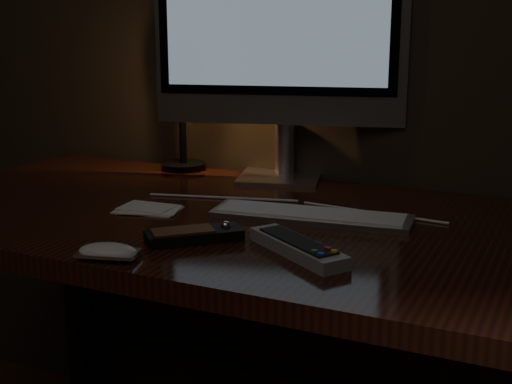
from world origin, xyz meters
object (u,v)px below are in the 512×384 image
at_px(desk, 275,267).
at_px(mouse, 108,254).
at_px(monitor, 280,25).
at_px(desk_lamp, 183,70).
at_px(tv_remote, 298,247).
at_px(keyboard, 311,215).
at_px(media_remote, 194,235).

xyz_separation_m(desk, mouse, (-0.13, -0.41, 0.14)).
bearing_deg(monitor, desk_lamp, 171.38).
height_order(desk, tv_remote, tv_remote).
distance_m(mouse, tv_remote, 0.32).
height_order(monitor, mouse, monitor).
distance_m(keyboard, tv_remote, 0.22).
bearing_deg(desk, mouse, -107.31).
bearing_deg(monitor, tv_remote, -78.21).
xyz_separation_m(mouse, desk_lamp, (-0.23, 0.64, 0.25)).
relative_size(mouse, desk_lamp, 0.26).
bearing_deg(monitor, keyboard, -70.92).
bearing_deg(mouse, media_remote, 45.92).
distance_m(keyboard, mouse, 0.43).
height_order(media_remote, desk_lamp, desk_lamp).
xyz_separation_m(mouse, tv_remote, (0.28, 0.16, 0.00)).
bearing_deg(desk, monitor, 112.12).
bearing_deg(keyboard, mouse, -127.76).
relative_size(monitor, media_remote, 3.73).
xyz_separation_m(media_remote, desk_lamp, (-0.31, 0.49, 0.25)).
bearing_deg(monitor, media_remote, -98.49).
distance_m(mouse, media_remote, 0.17).
bearing_deg(desk_lamp, monitor, -11.28).
distance_m(monitor, desk_lamp, 0.27).
height_order(desk, media_remote, media_remote).
bearing_deg(monitor, mouse, -106.80).
relative_size(monitor, tv_remote, 2.89).
relative_size(keyboard, tv_remote, 1.83).
distance_m(keyboard, media_remote, 0.26).
bearing_deg(desk, keyboard, -20.65).
bearing_deg(desk, tv_remote, -58.93).
distance_m(desk, media_remote, 0.30).
bearing_deg(media_remote, tv_remote, -39.81).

